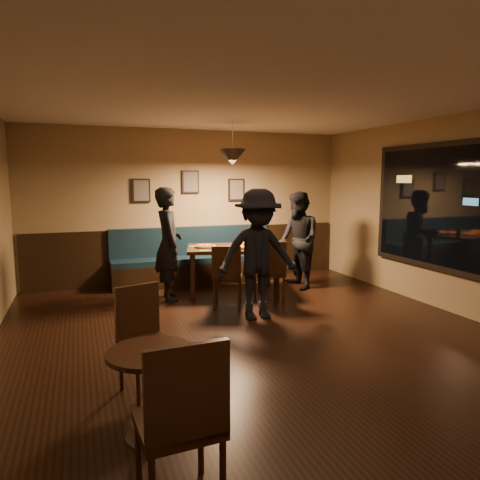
{
  "coord_description": "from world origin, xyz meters",
  "views": [
    {
      "loc": [
        -1.96,
        -4.55,
        1.89
      ],
      "look_at": [
        0.4,
        1.9,
        0.95
      ],
      "focal_mm": 33.05,
      "sensor_mm": 36.0,
      "label": 1
    }
  ],
  "objects": [
    {
      "name": "floor",
      "position": [
        0.0,
        0.0,
        0.0
      ],
      "size": [
        7.0,
        7.0,
        0.0
      ],
      "primitive_type": "plane",
      "color": "black",
      "rests_on": "ground"
    },
    {
      "name": "ceiling",
      "position": [
        0.0,
        0.0,
        2.8
      ],
      "size": [
        7.0,
        7.0,
        0.0
      ],
      "primitive_type": "plane",
      "rotation": [
        3.14,
        0.0,
        0.0
      ],
      "color": "silver",
      "rests_on": "ground"
    },
    {
      "name": "wall_back",
      "position": [
        0.0,
        3.5,
        1.4
      ],
      "size": [
        6.0,
        0.0,
        6.0
      ],
      "primitive_type": "plane",
      "rotation": [
        1.57,
        0.0,
        0.0
      ],
      "color": "#8C704F",
      "rests_on": "ground"
    },
    {
      "name": "wall_right",
      "position": [
        3.0,
        0.0,
        1.4
      ],
      "size": [
        0.0,
        7.0,
        7.0
      ],
      "primitive_type": "plane",
      "rotation": [
        1.57,
        0.0,
        -1.57
      ],
      "color": "#8C704F",
      "rests_on": "ground"
    },
    {
      "name": "wainscot",
      "position": [
        0.0,
        3.47,
        0.5
      ],
      "size": [
        5.88,
        0.06,
        1.0
      ],
      "primitive_type": "cube",
      "color": "black",
      "rests_on": "ground"
    },
    {
      "name": "booth_bench",
      "position": [
        0.0,
        3.2,
        0.5
      ],
      "size": [
        3.0,
        0.6,
        1.0
      ],
      "primitive_type": null,
      "color": "#0F232D",
      "rests_on": "ground"
    },
    {
      "name": "window_frame",
      "position": [
        2.96,
        0.5,
        1.5
      ],
      "size": [
        0.06,
        2.56,
        1.86
      ],
      "primitive_type": "cube",
      "color": "black",
      "rests_on": "wall_right"
    },
    {
      "name": "window_glass",
      "position": [
        2.93,
        0.5,
        1.5
      ],
      "size": [
        0.0,
        2.4,
        2.4
      ],
      "primitive_type": "plane",
      "rotation": [
        1.57,
        0.0,
        -1.57
      ],
      "color": "black",
      "rests_on": "wall_right"
    },
    {
      "name": "picture_left",
      "position": [
        -0.9,
        3.47,
        1.7
      ],
      "size": [
        0.32,
        0.04,
        0.42
      ],
      "primitive_type": "cube",
      "color": "black",
      "rests_on": "wall_back"
    },
    {
      "name": "picture_center",
      "position": [
        0.0,
        3.47,
        1.85
      ],
      "size": [
        0.32,
        0.04,
        0.42
      ],
      "primitive_type": "cube",
      "color": "black",
      "rests_on": "wall_back"
    },
    {
      "name": "picture_right",
      "position": [
        0.9,
        3.47,
        1.7
      ],
      "size": [
        0.32,
        0.04,
        0.42
      ],
      "primitive_type": "cube",
      "color": "black",
      "rests_on": "wall_back"
    },
    {
      "name": "pendant_lamp",
      "position": [
        0.4,
        2.25,
        2.25
      ],
      "size": [
        0.44,
        0.44,
        0.25
      ],
      "primitive_type": "cone",
      "rotation": [
        3.14,
        0.0,
        0.0
      ],
      "color": "black",
      "rests_on": "ceiling"
    },
    {
      "name": "dining_table",
      "position": [
        0.4,
        2.25,
        0.4
      ],
      "size": [
        1.68,
        1.3,
        0.79
      ],
      "primitive_type": "cube",
      "rotation": [
        0.0,
        0.0,
        -0.26
      ],
      "color": "black",
      "rests_on": "floor"
    },
    {
      "name": "chair_near_left",
      "position": [
        0.06,
        1.52,
        0.47
      ],
      "size": [
        0.55,
        0.55,
        0.95
      ],
      "primitive_type": null,
      "rotation": [
        0.0,
        0.0,
        -0.4
      ],
      "color": "black",
      "rests_on": "floor"
    },
    {
      "name": "chair_near_right",
      "position": [
        0.74,
        1.53,
        0.49
      ],
      "size": [
        0.52,
        0.52,
        0.98
      ],
      "primitive_type": null,
      "rotation": [
        0.0,
        0.0,
        -0.22
      ],
      "color": "black",
      "rests_on": "floor"
    },
    {
      "name": "diner_left",
      "position": [
        -0.66,
        2.27,
        0.89
      ],
      "size": [
        0.46,
        0.67,
        1.78
      ],
      "primitive_type": "imported",
      "rotation": [
        0.0,
        0.0,
        1.51
      ],
      "color": "black",
      "rests_on": "floor"
    },
    {
      "name": "diner_right",
      "position": [
        1.6,
        2.23,
        0.85
      ],
      "size": [
        0.66,
        0.84,
        1.69
      ],
      "primitive_type": "imported",
      "rotation": [
        0.0,
        0.0,
        -1.6
      ],
      "color": "black",
      "rests_on": "floor"
    },
    {
      "name": "diner_front",
      "position": [
        0.29,
        0.89,
        0.89
      ],
      "size": [
        1.16,
        0.69,
        1.77
      ],
      "primitive_type": "imported",
      "rotation": [
        0.0,
        0.0,
        -0.03
      ],
      "color": "black",
      "rests_on": "floor"
    },
    {
      "name": "pizza_a",
      "position": [
        -0.04,
        2.34,
        0.81
      ],
      "size": [
        0.38,
        0.38,
        0.04
      ],
      "primitive_type": "cylinder",
      "rotation": [
        0.0,
        0.0,
        -0.1
      ],
      "color": "orange",
      "rests_on": "dining_table"
    },
    {
      "name": "pizza_b",
      "position": [
        0.47,
        2.08,
        0.81
      ],
      "size": [
        0.38,
        0.38,
        0.04
      ],
      "primitive_type": "cylinder",
      "rotation": [
        0.0,
        0.0,
        0.22
      ],
      "color": "orange",
      "rests_on": "dining_table"
    },
    {
      "name": "pizza_c",
      "position": [
        0.8,
        2.37,
        0.82
      ],
      "size": [
        0.4,
        0.4,
        0.04
      ],
      "primitive_type": "cylinder",
      "rotation": [
        0.0,
        0.0,
        0.04
      ],
      "color": "#C58625",
      "rests_on": "dining_table"
    },
    {
      "name": "soda_glass",
      "position": [
        0.98,
        1.91,
        0.87
      ],
      "size": [
        0.09,
        0.09,
        0.15
      ],
      "primitive_type": "cylinder",
      "rotation": [
        0.0,
        0.0,
        0.32
      ],
      "color": "black",
      "rests_on": "dining_table"
    },
    {
      "name": "tabasco_bottle",
      "position": [
        0.92,
        2.23,
        0.86
      ],
      "size": [
        0.04,
        0.04,
        0.13
      ],
      "primitive_type": "cylinder",
      "rotation": [
        0.0,
        0.0,
        0.19
      ],
      "color": "#990513",
      "rests_on": "dining_table"
    },
    {
      "name": "napkin_a",
      "position": [
        -0.2,
        2.49,
        0.8
      ],
      "size": [
        0.18,
        0.18,
        0.01
      ],
      "primitive_type": "cube",
      "rotation": [
        0.0,
        0.0,
        0.23
      ],
      "color": "#207B38",
      "rests_on": "dining_table"
    },
    {
      "name": "napkin_b",
      "position": [
        -0.16,
        1.99,
        0.8
      ],
      "size": [
        0.18,
        0.18,
        0.01
      ],
      "primitive_type": "cube",
      "rotation": [
        0.0,
        0.0,
        -0.13
      ],
      "color": "#1B6528",
      "rests_on": "dining_table"
    },
    {
      "name": "cutlery_set",
      "position": [
        0.4,
        1.89,
        0.8
      ],
      "size": [
        0.2,
        0.05,
        0.0
      ],
      "primitive_type": "cube",
      "rotation": [
        0.0,
        0.0,
        1.72
      ],
      "color": "silver",
      "rests_on": "dining_table"
    },
    {
      "name": "cafe_table",
      "position": [
        -1.52,
        -1.48,
        0.34
      ],
      "size": [
        0.79,
        0.79,
        0.67
      ],
      "primitive_type": "cylinder",
      "rotation": [
        0.0,
        0.0,
        -0.29
      ],
      "color": "black",
      "rests_on": "floor"
    },
    {
      "name": "cafe_chair_far",
      "position": [
        -1.44,
        -0.75,
        0.47
      ],
      "size": [
        0.53,
        0.53,
        0.95
      ],
      "primitive_type": null,
      "rotation": [
        0.0,
        0.0,
        3.45
      ],
      "color": "black",
      "rests_on": "floor"
    },
    {
      "name": "cafe_chair_near",
      "position": [
        -1.48,
        -2.2,
        0.52
      ],
      "size": [
        0.49,
        0.49,
        1.05
      ],
      "primitive_type": null,
      "rotation": [
        0.0,
        0.0,
        0.06
      ],
      "color": "black",
      "rests_on": "floor"
    }
  ]
}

